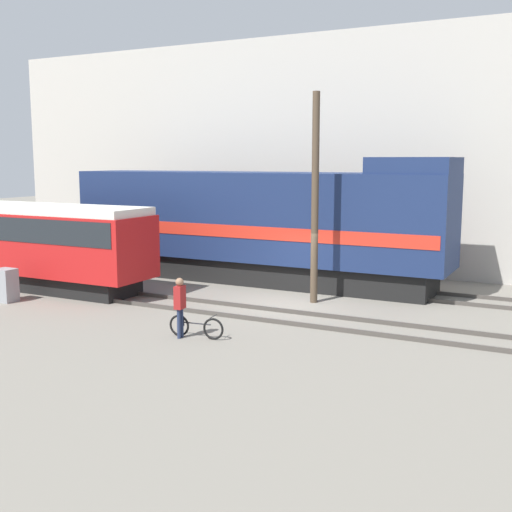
{
  "coord_description": "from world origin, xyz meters",
  "views": [
    {
      "loc": [
        9.21,
        -20.09,
        5.07
      ],
      "look_at": [
        -0.77,
        -0.79,
        1.8
      ],
      "focal_mm": 45.0,
      "sensor_mm": 36.0,
      "label": 1
    }
  ],
  "objects_px": {
    "bicycle": "(196,327)",
    "person": "(180,301)",
    "utility_pole_left": "(315,199)",
    "signal_box": "(6,285)",
    "freight_locomotive": "(257,224)",
    "streetcar": "(32,240)"
  },
  "relations": [
    {
      "from": "streetcar",
      "to": "bicycle",
      "type": "bearing_deg",
      "value": -18.27
    },
    {
      "from": "bicycle",
      "to": "utility_pole_left",
      "type": "distance_m",
      "value": 6.88
    },
    {
      "from": "bicycle",
      "to": "person",
      "type": "height_order",
      "value": "person"
    },
    {
      "from": "streetcar",
      "to": "utility_pole_left",
      "type": "distance_m",
      "value": 11.44
    },
    {
      "from": "person",
      "to": "freight_locomotive",
      "type": "bearing_deg",
      "value": 102.94
    },
    {
      "from": "freight_locomotive",
      "to": "streetcar",
      "type": "height_order",
      "value": "freight_locomotive"
    },
    {
      "from": "bicycle",
      "to": "utility_pole_left",
      "type": "relative_size",
      "value": 0.23
    },
    {
      "from": "person",
      "to": "signal_box",
      "type": "bearing_deg",
      "value": 172.52
    },
    {
      "from": "utility_pole_left",
      "to": "person",
      "type": "bearing_deg",
      "value": -105.17
    },
    {
      "from": "streetcar",
      "to": "signal_box",
      "type": "relative_size",
      "value": 8.83
    },
    {
      "from": "signal_box",
      "to": "utility_pole_left",
      "type": "bearing_deg",
      "value": 26.72
    },
    {
      "from": "signal_box",
      "to": "streetcar",
      "type": "bearing_deg",
      "value": 115.02
    },
    {
      "from": "freight_locomotive",
      "to": "signal_box",
      "type": "bearing_deg",
      "value": -129.33
    },
    {
      "from": "streetcar",
      "to": "bicycle",
      "type": "xyz_separation_m",
      "value": [
        9.75,
        -3.22,
        -1.58
      ]
    },
    {
      "from": "freight_locomotive",
      "to": "person",
      "type": "xyz_separation_m",
      "value": [
        2.0,
        -8.71,
        -1.34
      ]
    },
    {
      "from": "utility_pole_left",
      "to": "signal_box",
      "type": "height_order",
      "value": "utility_pole_left"
    },
    {
      "from": "bicycle",
      "to": "signal_box",
      "type": "distance_m",
      "value": 8.71
    },
    {
      "from": "bicycle",
      "to": "freight_locomotive",
      "type": "bearing_deg",
      "value": 105.81
    },
    {
      "from": "freight_locomotive",
      "to": "streetcar",
      "type": "bearing_deg",
      "value": -144.2
    },
    {
      "from": "streetcar",
      "to": "bicycle",
      "type": "height_order",
      "value": "streetcar"
    },
    {
      "from": "streetcar",
      "to": "signal_box",
      "type": "xyz_separation_m",
      "value": [
        1.09,
        -2.33,
        -1.3
      ]
    },
    {
      "from": "streetcar",
      "to": "bicycle",
      "type": "relative_size",
      "value": 6.2
    }
  ]
}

